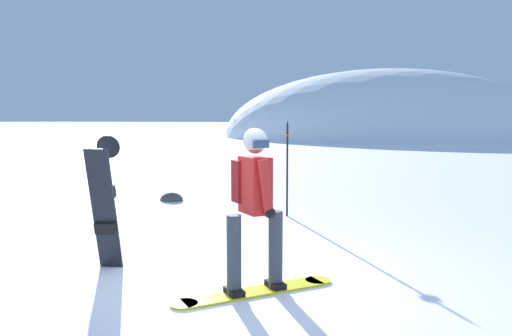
% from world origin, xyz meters
% --- Properties ---
extents(ground_plane, '(300.00, 300.00, 0.00)m').
position_xyz_m(ground_plane, '(0.00, 0.00, 0.00)').
color(ground_plane, white).
extents(ridge_peak_main, '(28.79, 25.91, 11.91)m').
position_xyz_m(ridge_peak_main, '(8.51, 40.93, 0.00)').
color(ridge_peak_main, white).
rests_on(ridge_peak_main, ground).
extents(snowboarder_main, '(1.61, 1.10, 1.71)m').
position_xyz_m(snowboarder_main, '(0.40, -0.29, 0.92)').
color(snowboarder_main, yellow).
rests_on(snowboarder_main, ground).
extents(spare_snowboard, '(0.28, 0.45, 1.61)m').
position_xyz_m(spare_snowboard, '(-1.42, 0.29, 0.82)').
color(spare_snowboard, black).
rests_on(spare_snowboard, ground).
extents(piste_marker_near, '(0.20, 0.20, 1.76)m').
position_xyz_m(piste_marker_near, '(0.64, 3.79, 1.01)').
color(piste_marker_near, black).
rests_on(piste_marker_near, ground).
extents(rock_mid, '(0.51, 0.43, 0.35)m').
position_xyz_m(rock_mid, '(-1.91, 5.31, 0.00)').
color(rock_mid, '#4C4742').
rests_on(rock_mid, ground).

